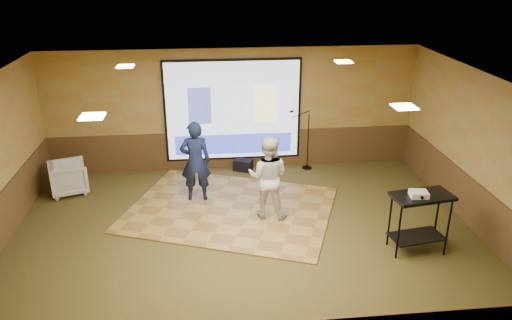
{
  "coord_description": "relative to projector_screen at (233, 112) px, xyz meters",
  "views": [
    {
      "loc": [
        -0.66,
        -8.19,
        5.01
      ],
      "look_at": [
        0.28,
        0.74,
        1.3
      ],
      "focal_mm": 35.0,
      "sensor_mm": 36.0,
      "label": 1
    }
  ],
  "objects": [
    {
      "name": "player_left",
      "position": [
        -0.92,
        -1.71,
        -0.55
      ],
      "size": [
        0.65,
        0.43,
        1.78
      ],
      "primitive_type": "imported",
      "rotation": [
        0.0,
        0.0,
        3.14
      ],
      "color": "#151D41",
      "rests_on": "dance_floor"
    },
    {
      "name": "projector_screen",
      "position": [
        0.0,
        0.0,
        0.0
      ],
      "size": [
        3.32,
        0.06,
        2.52
      ],
      "color": "black",
      "rests_on": "room_shell"
    },
    {
      "name": "projector",
      "position": [
        2.95,
        -4.22,
        -0.31
      ],
      "size": [
        0.32,
        0.28,
        0.1
      ],
      "primitive_type": "cube",
      "rotation": [
        0.0,
        0.0,
        -0.1
      ],
      "color": "white",
      "rests_on": "av_table"
    },
    {
      "name": "player_right",
      "position": [
        0.53,
        -2.62,
        -0.58
      ],
      "size": [
        1.0,
        0.88,
        1.72
      ],
      "primitive_type": "imported",
      "rotation": [
        0.0,
        0.0,
        2.82
      ],
      "color": "silver",
      "rests_on": "dance_floor"
    },
    {
      "name": "banquet_chair",
      "position": [
        -3.79,
        -1.03,
        -1.11
      ],
      "size": [
        1.0,
        0.99,
        0.72
      ],
      "primitive_type": "imported",
      "rotation": [
        0.0,
        0.0,
        1.89
      ],
      "color": "gray",
      "rests_on": "ground"
    },
    {
      "name": "downlight_ne",
      "position": [
        2.2,
        -1.64,
        1.5
      ],
      "size": [
        0.32,
        0.32,
        0.02
      ],
      "primitive_type": "cube",
      "color": "#FFE7BF",
      "rests_on": "room_shell"
    },
    {
      "name": "downlight_se",
      "position": [
        2.2,
        -4.94,
        1.5
      ],
      "size": [
        0.32,
        0.32,
        0.02
      ],
      "primitive_type": "cube",
      "color": "#FFE7BF",
      "rests_on": "room_shell"
    },
    {
      "name": "ground",
      "position": [
        0.0,
        -3.44,
        -1.47
      ],
      "size": [
        9.0,
        9.0,
        0.0
      ],
      "primitive_type": "plane",
      "color": "#2D3719",
      "rests_on": "ground"
    },
    {
      "name": "downlight_nw",
      "position": [
        -2.2,
        -1.64,
        1.5
      ],
      "size": [
        0.32,
        0.32,
        0.02
      ],
      "primitive_type": "cube",
      "color": "#FFE7BF",
      "rests_on": "room_shell"
    },
    {
      "name": "downlight_sw",
      "position": [
        -2.2,
        -4.94,
        1.5
      ],
      "size": [
        0.32,
        0.32,
        0.02
      ],
      "primitive_type": "cube",
      "color": "#FFE7BF",
      "rests_on": "room_shell"
    },
    {
      "name": "wainscot_right",
      "position": [
        4.48,
        -3.44,
        -1.0
      ],
      "size": [
        0.04,
        7.0,
        0.95
      ],
      "primitive_type": "cube",
      "color": "#4A3718",
      "rests_on": "ground"
    },
    {
      "name": "dance_floor",
      "position": [
        -0.22,
        -2.25,
        -1.46
      ],
      "size": [
        4.99,
        4.42,
        0.03
      ],
      "primitive_type": "cube",
      "rotation": [
        0.0,
        0.0,
        -0.36
      ],
      "color": "olive",
      "rests_on": "ground"
    },
    {
      "name": "wainscot_back",
      "position": [
        0.0,
        0.04,
        -1.0
      ],
      "size": [
        9.0,
        0.04,
        0.95
      ],
      "primitive_type": "cube",
      "color": "#4A3718",
      "rests_on": "ground"
    },
    {
      "name": "mic_stand",
      "position": [
        1.78,
        -0.23,
        -0.98
      ],
      "size": [
        0.61,
        0.25,
        1.54
      ],
      "rotation": [
        0.0,
        0.0,
        0.37
      ],
      "color": "black",
      "rests_on": "ground"
    },
    {
      "name": "av_table",
      "position": [
        3.05,
        -4.15,
        -0.66
      ],
      "size": [
        1.06,
        0.56,
        1.12
      ],
      "rotation": [
        0.0,
        0.0,
        0.15
      ],
      "color": "black",
      "rests_on": "ground"
    },
    {
      "name": "duffel_bag",
      "position": [
        0.22,
        -0.19,
        -1.34
      ],
      "size": [
        0.52,
        0.45,
        0.27
      ],
      "primitive_type": "cube",
      "rotation": [
        0.0,
        0.0,
        -0.42
      ],
      "color": "black",
      "rests_on": "ground"
    },
    {
      "name": "room_shell",
      "position": [
        0.0,
        -3.44,
        0.62
      ],
      "size": [
        9.04,
        7.04,
        3.02
      ],
      "color": "#A38644",
      "rests_on": "ground"
    }
  ]
}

